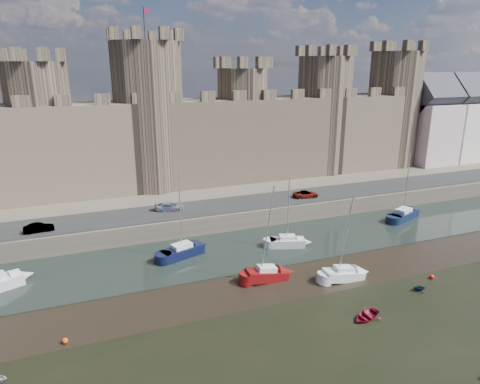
{
  "coord_description": "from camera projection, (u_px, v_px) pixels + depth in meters",
  "views": [
    {
      "loc": [
        -9.02,
        -21.58,
        22.12
      ],
      "look_at": [
        7.58,
        22.0,
        8.15
      ],
      "focal_mm": 32.0,
      "sensor_mm": 36.0,
      "label": 1
    }
  ],
  "objects": [
    {
      "name": "sailboat_3",
      "position": [
        403.0,
        214.0,
        63.43
      ],
      "size": [
        6.08,
        4.13,
        9.93
      ],
      "rotation": [
        0.0,
        0.0,
        0.38
      ],
      "color": "black",
      "rests_on": "ground"
    },
    {
      "name": "sailboat_4",
      "position": [
        267.0,
        274.0,
        45.38
      ],
      "size": [
        4.56,
        1.92,
        10.5
      ],
      "rotation": [
        0.0,
        0.0,
        -0.04
      ],
      "color": "#660B0C",
      "rests_on": "ground"
    },
    {
      "name": "buoy_3",
      "position": [
        432.0,
        277.0,
        45.82
      ],
      "size": [
        0.5,
        0.5,
        0.5
      ],
      "primitive_type": "sphere",
      "color": "red",
      "rests_on": "ground"
    },
    {
      "name": "car_3",
      "position": [
        306.0,
        194.0,
        65.34
      ],
      "size": [
        4.12,
        2.3,
        1.09
      ],
      "primitive_type": "imported",
      "rotation": [
        0.0,
        0.0,
        1.44
      ],
      "color": "gray",
      "rests_on": "quay"
    },
    {
      "name": "dinghy_4",
      "position": [
        366.0,
        317.0,
        38.52
      ],
      "size": [
        3.17,
        2.63,
        0.57
      ],
      "primitive_type": "imported",
      "rotation": [
        1.57,
        0.0,
        4.98
      ],
      "color": "maroon",
      "rests_on": "ground"
    },
    {
      "name": "water_channel",
      "position": [
        174.0,
        260.0,
        50.22
      ],
      "size": [
        160.0,
        12.0,
        0.08
      ],
      "primitive_type": "cube",
      "color": "black",
      "rests_on": "ground"
    },
    {
      "name": "buoy_1",
      "position": [
        65.0,
        341.0,
        35.22
      ],
      "size": [
        0.49,
        0.49,
        0.49
      ],
      "primitive_type": "sphere",
      "color": "#ED480A",
      "rests_on": "ground"
    },
    {
      "name": "quay",
      "position": [
        133.0,
        177.0,
        82.1
      ],
      "size": [
        160.0,
        60.0,
        2.5
      ],
      "primitive_type": "cube",
      "color": "#4C443A",
      "rests_on": "ground"
    },
    {
      "name": "dinghy_7",
      "position": [
        419.0,
        288.0,
        43.35
      ],
      "size": [
        1.62,
        1.46,
        0.75
      ],
      "primitive_type": "imported",
      "rotation": [
        1.57,
        0.0,
        1.39
      ],
      "color": "black",
      "rests_on": "ground"
    },
    {
      "name": "car_1",
      "position": [
        39.0,
        228.0,
        51.83
      ],
      "size": [
        3.56,
        1.51,
        1.14
      ],
      "primitive_type": "imported",
      "rotation": [
        0.0,
        0.0,
        1.66
      ],
      "color": "gray",
      "rests_on": "quay"
    },
    {
      "name": "sailboat_5",
      "position": [
        343.0,
        274.0,
        45.56
      ],
      "size": [
        4.53,
        1.93,
        9.63
      ],
      "rotation": [
        0.0,
        0.0,
        -0.04
      ],
      "color": "silver",
      "rests_on": "ground"
    },
    {
      "name": "car_2",
      "position": [
        170.0,
        207.0,
        59.47
      ],
      "size": [
        4.29,
        2.46,
        1.17
      ],
      "primitive_type": "imported",
      "rotation": [
        0.0,
        0.0,
        1.36
      ],
      "color": "gray",
      "rests_on": "quay"
    },
    {
      "name": "castle",
      "position": [
        134.0,
        132.0,
        68.15
      ],
      "size": [
        108.5,
        11.0,
        29.0
      ],
      "color": "#42382B",
      "rests_on": "quay"
    },
    {
      "name": "townhouses",
      "position": [
        479.0,
        120.0,
        91.26
      ],
      "size": [
        35.5,
        9.05,
        18.13
      ],
      "color": "beige",
      "rests_on": "quay"
    },
    {
      "name": "sailboat_2",
      "position": [
        287.0,
        241.0,
        53.7
      ],
      "size": [
        4.67,
        2.96,
        9.4
      ],
      "rotation": [
        0.0,
        0.0,
        -0.32
      ],
      "color": "silver",
      "rests_on": "ground"
    },
    {
      "name": "road",
      "position": [
        157.0,
        213.0,
        58.45
      ],
      "size": [
        160.0,
        7.0,
        0.1
      ],
      "primitive_type": "cube",
      "color": "black",
      "rests_on": "quay"
    },
    {
      "name": "sailboat_1",
      "position": [
        182.0,
        251.0,
        50.9
      ],
      "size": [
        5.57,
        3.62,
        10.41
      ],
      "rotation": [
        0.0,
        0.0,
        0.34
      ],
      "color": "black",
      "rests_on": "ground"
    }
  ]
}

